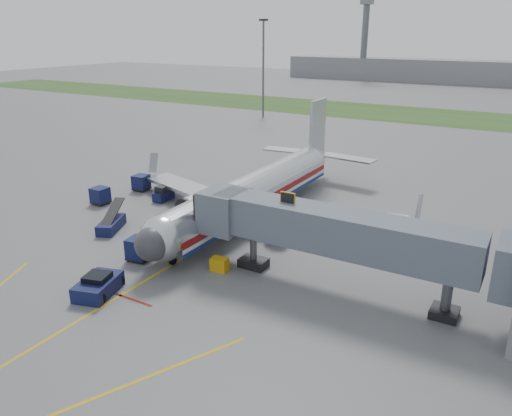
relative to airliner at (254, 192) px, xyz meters
The scene contains 16 objects.
ground 15.48m from the airliner, 90.01° to the right, with size 400.00×400.00×0.00m, color #565659.
grass_strip 74.80m from the airliner, 90.00° to the left, with size 300.00×25.00×0.01m, color #2D4C1E.
apron_markings 22.80m from the airliner, 90.01° to the right, with size 21.52×50.00×0.01m.
airliner is the anchor object (origin of this frame).
jet_bridge 16.54m from the airliner, 38.56° to the right, with size 25.30×4.00×6.90m.
light_mast_left 62.96m from the airliner, 118.72° to the left, with size 2.00×0.44×20.40m.
distant_terminal 155.08m from the airliner, 93.70° to the left, with size 120.00×14.00×8.00m, color slate.
control_tower 155.70m from the airliner, 104.96° to the left, with size 4.00×4.00×30.00m.
pushback_tug 19.99m from the airliner, 94.60° to the right, with size 3.24×4.23×1.56m.
baggage_tug 11.61m from the airliner, behind, with size 1.28×2.47×1.73m.
baggage_cart_a 14.37m from the airliner, 102.15° to the right, with size 2.04×2.04×1.93m.
baggage_cart_b 17.61m from the airliner, 162.06° to the right, with size 1.77×1.77×1.87m.
baggage_cart_c 16.29m from the airliner, behind, with size 1.93×1.93×1.88m.
belt_loader 14.51m from the airliner, 134.20° to the right, with size 3.19×4.96×2.37m.
ground_power_cart 13.06m from the airliner, 71.93° to the right, with size 1.44×1.03×1.09m.
ramp_worker 7.86m from the airliner, behind, with size 0.66×0.44×1.82m, color #A5EC1B.
Camera 1 is at (24.81, -26.74, 18.36)m, focal length 35.00 mm.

